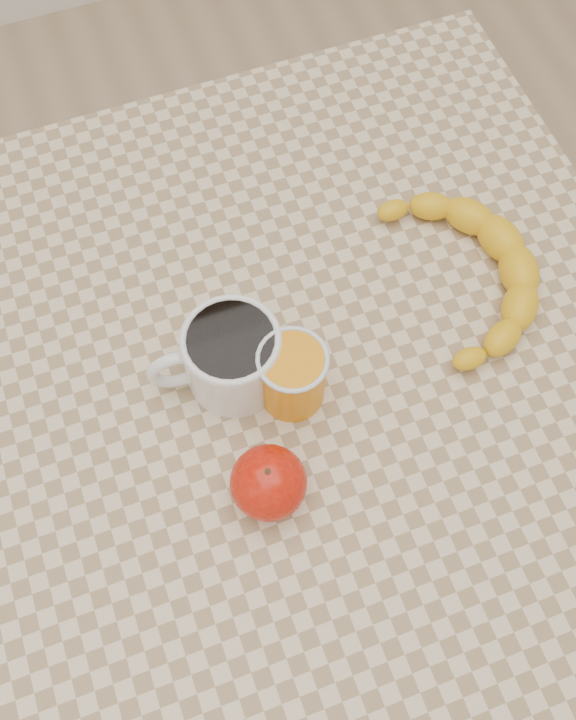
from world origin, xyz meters
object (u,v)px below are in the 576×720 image
object	(u,v)px
coffee_mug	(230,356)
table	(288,401)
banana	(467,273)
apple	(268,482)
orange_juice_glass	(292,376)

from	to	relation	value
coffee_mug	table	bearing A→B (deg)	-12.89
banana	apple	bearing A→B (deg)	-141.80
table	coffee_mug	bearing A→B (deg)	167.11
banana	table	bearing A→B (deg)	-161.79
apple	coffee_mug	bearing A→B (deg)	87.04
orange_juice_glass	banana	size ratio (longest dim) A/B	0.28
table	orange_juice_glass	size ratio (longest dim) A/B	9.93
orange_juice_glass	coffee_mug	bearing A→B (deg)	141.69
coffee_mug	orange_juice_glass	world-z (taller)	coffee_mug
orange_juice_glass	apple	xyz separation A→B (m)	(-0.06, -0.09, -0.01)
orange_juice_glass	banana	world-z (taller)	orange_juice_glass
coffee_mug	banana	xyz separation A→B (m)	(0.27, 0.02, -0.02)
coffee_mug	apple	bearing A→B (deg)	-92.96
apple	banana	xyz separation A→B (m)	(0.27, 0.15, -0.01)
table	banana	xyz separation A→B (m)	(0.21, 0.03, 0.11)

